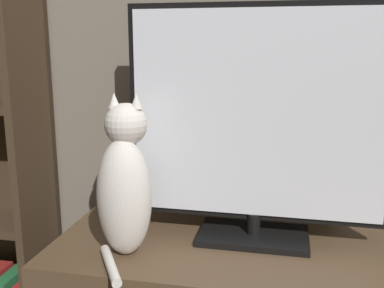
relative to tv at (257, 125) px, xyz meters
name	(u,v)px	position (x,y,z in m)	size (l,w,h in m)	color
wall_back	(278,2)	(0.04, 0.25, 0.39)	(4.80, 0.05, 2.60)	#756B5B
tv	(257,125)	(0.00, 0.00, 0.00)	(0.83, 0.21, 0.75)	black
cat	(125,185)	(-0.37, -0.19, -0.16)	(0.18, 0.31, 0.49)	silver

